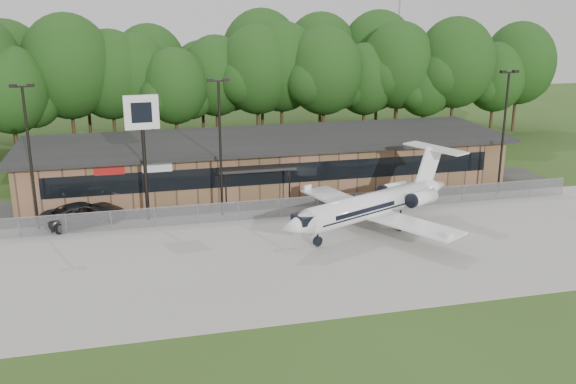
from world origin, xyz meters
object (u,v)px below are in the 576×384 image
object	(u,v)px
pole_sign	(142,126)
terminal	(267,161)
business_jet	(374,205)
suv	(84,214)

from	to	relation	value
pole_sign	terminal	bearing A→B (deg)	31.34
terminal	business_jet	size ratio (longest dim) A/B	2.70
suv	pole_sign	bearing A→B (deg)	-113.52
terminal	suv	size ratio (longest dim) A/B	7.06
terminal	pole_sign	size ratio (longest dim) A/B	4.46
terminal	pole_sign	xyz separation A→B (m)	(-10.42, -7.15, 4.85)
business_jet	suv	world-z (taller)	business_jet
business_jet	pole_sign	xyz separation A→B (m)	(-15.23, 6.05, 5.15)
suv	pole_sign	distance (m)	7.66
business_jet	pole_sign	bearing A→B (deg)	133.79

